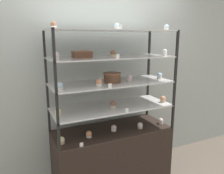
# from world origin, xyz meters

# --- Properties ---
(back_wall) EXTENTS (8.00, 0.05, 2.60)m
(back_wall) POSITION_xyz_m (0.00, 0.42, 1.30)
(back_wall) COLOR #A8B2AD
(back_wall) RESTS_ON ground_plane
(display_base) EXTENTS (1.36, 0.56, 0.73)m
(display_base) POSITION_xyz_m (0.00, 0.00, 0.37)
(display_base) COLOR black
(display_base) RESTS_ON ground_plane
(display_riser_lower) EXTENTS (1.36, 0.56, 0.28)m
(display_riser_lower) POSITION_xyz_m (0.00, 0.00, 1.00)
(display_riser_lower) COLOR black
(display_riser_lower) RESTS_ON display_base
(display_riser_middle) EXTENTS (1.36, 0.56, 0.28)m
(display_riser_middle) POSITION_xyz_m (0.00, 0.00, 1.28)
(display_riser_middle) COLOR black
(display_riser_middle) RESTS_ON display_riser_lower
(display_riser_upper) EXTENTS (1.36, 0.56, 0.28)m
(display_riser_upper) POSITION_xyz_m (0.00, 0.00, 1.57)
(display_riser_upper) COLOR black
(display_riser_upper) RESTS_ON display_riser_middle
(display_riser_top) EXTENTS (1.36, 0.56, 0.28)m
(display_riser_top) POSITION_xyz_m (0.00, 0.00, 1.85)
(display_riser_top) COLOR black
(display_riser_top) RESTS_ON display_riser_upper
(layer_cake_centerpiece) EXTENTS (0.20, 0.20, 0.11)m
(layer_cake_centerpiece) POSITION_xyz_m (-0.00, -0.01, 1.35)
(layer_cake_centerpiece) COLOR brown
(layer_cake_centerpiece) RESTS_ON display_riser_middle
(sheet_cake_frosted) EXTENTS (0.19, 0.17, 0.07)m
(sheet_cake_frosted) POSITION_xyz_m (-0.33, 0.05, 1.62)
(sheet_cake_frosted) COLOR brown
(sheet_cake_frosted) RESTS_ON display_riser_upper
(cupcake_0) EXTENTS (0.06, 0.06, 0.07)m
(cupcake_0) POSITION_xyz_m (-0.61, -0.11, 0.77)
(cupcake_0) COLOR #CCB28C
(cupcake_0) RESTS_ON display_base
(cupcake_1) EXTENTS (0.06, 0.06, 0.07)m
(cupcake_1) POSITION_xyz_m (-0.32, -0.09, 0.77)
(cupcake_1) COLOR beige
(cupcake_1) RESTS_ON display_base
(cupcake_2) EXTENTS (0.06, 0.06, 0.07)m
(cupcake_2) POSITION_xyz_m (-0.00, -0.05, 0.77)
(cupcake_2) COLOR white
(cupcake_2) RESTS_ON display_base
(cupcake_3) EXTENTS (0.06, 0.06, 0.07)m
(cupcake_3) POSITION_xyz_m (0.31, -0.12, 0.77)
(cupcake_3) COLOR #CCB28C
(cupcake_3) RESTS_ON display_base
(cupcake_4) EXTENTS (0.06, 0.06, 0.07)m
(cupcake_4) POSITION_xyz_m (0.63, -0.10, 0.77)
(cupcake_4) COLOR beige
(cupcake_4) RESTS_ON display_base
(price_tag_0) EXTENTS (0.04, 0.00, 0.04)m
(price_tag_0) POSITION_xyz_m (-0.45, -0.26, 0.76)
(price_tag_0) COLOR white
(price_tag_0) RESTS_ON display_base
(cupcake_5) EXTENTS (0.06, 0.06, 0.08)m
(cupcake_5) POSITION_xyz_m (-0.63, -0.06, 1.05)
(cupcake_5) COLOR beige
(cupcake_5) RESTS_ON display_riser_lower
(cupcake_6) EXTENTS (0.06, 0.06, 0.08)m
(cupcake_6) POSITION_xyz_m (-0.01, -0.06, 1.05)
(cupcake_6) COLOR beige
(cupcake_6) RESTS_ON display_riser_lower
(cupcake_7) EXTENTS (0.06, 0.06, 0.08)m
(cupcake_7) POSITION_xyz_m (0.63, -0.11, 1.05)
(cupcake_7) COLOR #CCB28C
(cupcake_7) RESTS_ON display_riser_lower
(price_tag_1) EXTENTS (0.04, 0.00, 0.04)m
(price_tag_1) POSITION_xyz_m (0.05, -0.26, 1.04)
(price_tag_1) COLOR white
(price_tag_1) RESTS_ON display_riser_lower
(cupcake_8) EXTENTS (0.06, 0.06, 0.07)m
(cupcake_8) POSITION_xyz_m (-0.61, -0.14, 1.33)
(cupcake_8) COLOR white
(cupcake_8) RESTS_ON display_riser_middle
(cupcake_9) EXTENTS (0.06, 0.06, 0.07)m
(cupcake_9) POSITION_xyz_m (-0.21, -0.13, 1.33)
(cupcake_9) COLOR white
(cupcake_9) RESTS_ON display_riser_middle
(cupcake_10) EXTENTS (0.06, 0.06, 0.07)m
(cupcake_10) POSITION_xyz_m (0.20, -0.04, 1.33)
(cupcake_10) COLOR beige
(cupcake_10) RESTS_ON display_riser_middle
(cupcake_11) EXTENTS (0.06, 0.06, 0.07)m
(cupcake_11) POSITION_xyz_m (0.61, -0.06, 1.33)
(cupcake_11) COLOR beige
(cupcake_11) RESTS_ON display_riser_middle
(price_tag_2) EXTENTS (0.04, 0.00, 0.04)m
(price_tag_2) POSITION_xyz_m (-0.14, -0.26, 1.32)
(price_tag_2) COLOR white
(price_tag_2) RESTS_ON display_riser_middle
(cupcake_12) EXTENTS (0.06, 0.06, 0.07)m
(cupcake_12) POSITION_xyz_m (-0.62, -0.07, 1.62)
(cupcake_12) COLOR beige
(cupcake_12) RESTS_ON display_riser_upper
(cupcake_13) EXTENTS (0.06, 0.06, 0.07)m
(cupcake_13) POSITION_xyz_m (-0.01, -0.05, 1.62)
(cupcake_13) COLOR #CCB28C
(cupcake_13) RESTS_ON display_riser_upper
(cupcake_14) EXTENTS (0.06, 0.06, 0.07)m
(cupcake_14) POSITION_xyz_m (0.62, -0.11, 1.62)
(cupcake_14) COLOR white
(cupcake_14) RESTS_ON display_riser_upper
(price_tag_3) EXTENTS (0.04, 0.00, 0.04)m
(price_tag_3) POSITION_xyz_m (-0.06, -0.26, 1.60)
(price_tag_3) COLOR white
(price_tag_3) RESTS_ON display_riser_upper
(cupcake_15) EXTENTS (0.05, 0.05, 0.07)m
(cupcake_15) POSITION_xyz_m (-0.62, -0.06, 1.90)
(cupcake_15) COLOR white
(cupcake_15) RESTS_ON display_riser_top
(cupcake_16) EXTENTS (0.05, 0.05, 0.07)m
(cupcake_16) POSITION_xyz_m (-0.00, -0.12, 1.90)
(cupcake_16) COLOR beige
(cupcake_16) RESTS_ON display_riser_top
(cupcake_17) EXTENTS (0.05, 0.05, 0.07)m
(cupcake_17) POSITION_xyz_m (0.61, -0.13, 1.90)
(cupcake_17) COLOR beige
(cupcake_17) RESTS_ON display_riser_top
(price_tag_4) EXTENTS (0.04, 0.00, 0.04)m
(price_tag_4) POSITION_xyz_m (-0.03, -0.26, 1.89)
(price_tag_4) COLOR white
(price_tag_4) RESTS_ON display_riser_top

